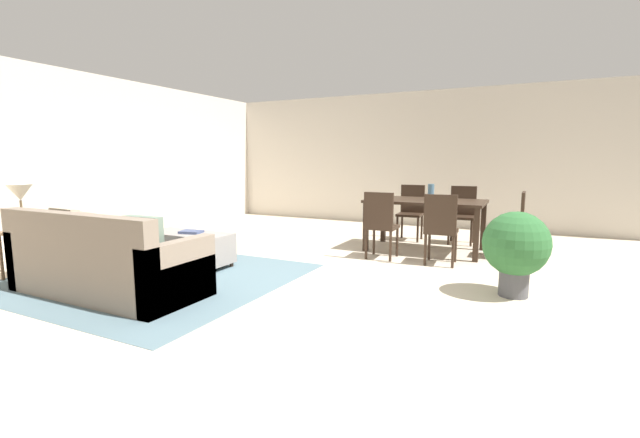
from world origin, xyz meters
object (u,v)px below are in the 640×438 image
(dining_chair_far_left, at_px, (411,209))
(dining_chair_head_east, at_px, (514,221))
(couch, at_px, (105,264))
(dining_chair_far_right, at_px, (462,211))
(dining_table, at_px, (425,206))
(vase_centerpiece, at_px, (431,192))
(potted_plant, at_px, (516,247))
(side_table, at_px, (25,241))
(dining_chair_near_right, at_px, (441,225))
(ottoman_table, at_px, (189,247))
(dining_chair_near_left, at_px, (380,221))
(book_on_ottoman, at_px, (191,232))
(table_lamp, at_px, (20,195))

(dining_chair_far_left, bearing_deg, dining_chair_head_east, -25.64)
(couch, distance_m, dining_chair_far_right, 5.22)
(dining_table, xyz_separation_m, dining_chair_far_left, (-0.42, 0.82, -0.15))
(vase_centerpiece, relative_size, potted_plant, 0.28)
(side_table, xyz_separation_m, dining_chair_near_right, (4.10, 2.73, 0.08))
(dining_chair_near_right, relative_size, vase_centerpiece, 3.93)
(ottoman_table, height_order, dining_chair_head_east, dining_chair_head_east)
(dining_chair_head_east, relative_size, vase_centerpiece, 3.93)
(dining_chair_near_left, height_order, dining_chair_head_east, same)
(dining_chair_near_left, xyz_separation_m, potted_plant, (1.71, -0.94, -0.02))
(couch, relative_size, dining_chair_near_right, 2.21)
(dining_chair_near_right, bearing_deg, dining_chair_far_right, 89.44)
(vase_centerpiece, xyz_separation_m, potted_plant, (1.23, -1.78, -0.37))
(dining_chair_near_left, bearing_deg, book_on_ottoman, -144.29)
(ottoman_table, bearing_deg, table_lamp, -134.07)
(book_on_ottoman, xyz_separation_m, potted_plant, (3.72, 0.51, 0.06))
(table_lamp, distance_m, vase_centerpiece, 5.20)
(dining_chair_far_left, xyz_separation_m, vase_centerpiece, (0.49, -0.80, 0.36))
(dining_chair_far_right, height_order, book_on_ottoman, dining_chair_far_right)
(dining_table, height_order, dining_chair_near_right, dining_chair_near_right)
(couch, bearing_deg, vase_centerpiece, 55.14)
(table_lamp, distance_m, dining_table, 5.15)
(couch, xyz_separation_m, potted_plant, (3.70, 1.77, 0.20))
(vase_centerpiece, bearing_deg, dining_chair_head_east, 0.79)
(dining_chair_near_left, bearing_deg, ottoman_table, -145.07)
(dining_table, height_order, book_on_ottoman, dining_table)
(dining_table, distance_m, dining_chair_near_right, 0.92)
(dining_chair_near_left, bearing_deg, dining_chair_head_east, 27.90)
(potted_plant, bearing_deg, vase_centerpiece, 124.64)
(dining_chair_near_right, distance_m, potted_plant, 1.31)
(table_lamp, relative_size, dining_chair_near_right, 0.57)
(table_lamp, height_order, dining_chair_head_east, table_lamp)
(side_table, height_order, dining_chair_head_east, dining_chair_head_east)
(dining_chair_near_left, relative_size, vase_centerpiece, 3.93)
(dining_chair_near_left, distance_m, dining_chair_far_left, 1.64)
(side_table, relative_size, dining_chair_far_right, 0.60)
(potted_plant, bearing_deg, dining_chair_head_east, 92.91)
(dining_chair_near_right, height_order, dining_chair_far_left, same)
(dining_chair_near_right, height_order, vase_centerpiece, vase_centerpiece)
(table_lamp, xyz_separation_m, vase_centerpiece, (3.79, 3.56, -0.09))
(book_on_ottoman, distance_m, potted_plant, 3.76)
(vase_centerpiece, distance_m, potted_plant, 2.19)
(book_on_ottoman, bearing_deg, vase_centerpiece, 42.52)
(dining_chair_far_right, relative_size, dining_chair_head_east, 1.00)
(dining_table, height_order, dining_chair_near_left, dining_chair_near_left)
(couch, xyz_separation_m, ottoman_table, (-0.07, 1.27, -0.06))
(vase_centerpiece, height_order, book_on_ottoman, vase_centerpiece)
(side_table, distance_m, book_on_ottoman, 1.82)
(couch, distance_m, dining_chair_near_right, 3.90)
(dining_table, xyz_separation_m, vase_centerpiece, (0.07, 0.02, 0.21))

